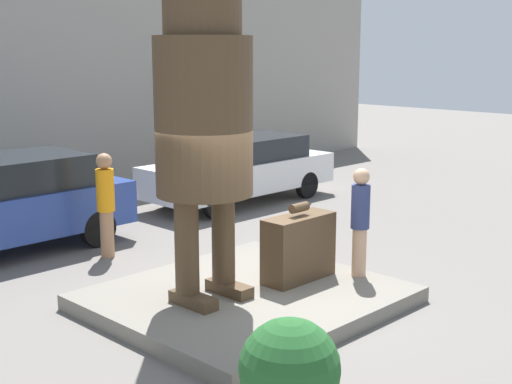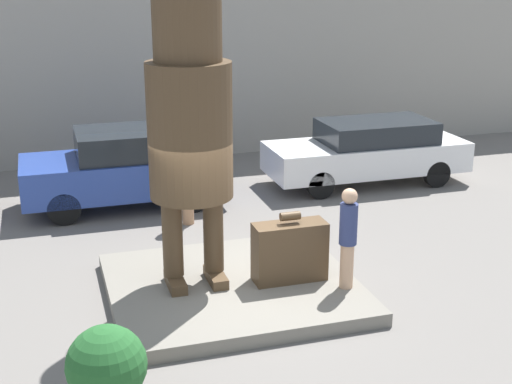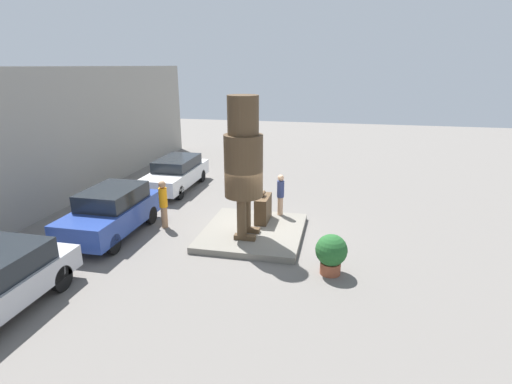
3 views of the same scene
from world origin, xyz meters
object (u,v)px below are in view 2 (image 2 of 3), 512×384
(giant_suitcase, at_px, (290,251))
(worker_hivis, at_px, (187,177))
(statue_figure, at_px, (189,111))
(parked_car_blue, at_px, (126,166))
(tourist, at_px, (348,234))
(parked_car_white, at_px, (369,150))
(planter_pot, at_px, (107,371))

(giant_suitcase, height_order, worker_hivis, worker_hivis)
(statue_figure, distance_m, parked_car_blue, 5.15)
(tourist, relative_size, worker_hivis, 0.90)
(giant_suitcase, relative_size, parked_car_white, 0.24)
(giant_suitcase, bearing_deg, tourist, -35.32)
(giant_suitcase, bearing_deg, parked_car_white, 53.09)
(statue_figure, height_order, parked_car_blue, statue_figure)
(statue_figure, height_order, giant_suitcase, statue_figure)
(worker_hivis, bearing_deg, giant_suitcase, -75.91)
(parked_car_blue, distance_m, parked_car_white, 5.71)
(statue_figure, relative_size, planter_pot, 3.89)
(parked_car_white, xyz_separation_m, planter_pot, (-6.92, -7.67, -0.13))
(planter_pot, height_order, worker_hivis, worker_hivis)
(tourist, height_order, parked_car_white, tourist)
(tourist, xyz_separation_m, worker_hivis, (-1.64, 4.09, -0.12))
(statue_figure, distance_m, tourist, 3.03)
(statue_figure, distance_m, parked_car_white, 7.38)
(worker_hivis, bearing_deg, tourist, -68.13)
(giant_suitcase, height_order, planter_pot, giant_suitcase)
(parked_car_blue, distance_m, planter_pot, 7.77)
(parked_car_white, relative_size, planter_pot, 3.93)
(parked_car_blue, distance_m, worker_hivis, 1.81)
(tourist, bearing_deg, giant_suitcase, 144.68)
(giant_suitcase, bearing_deg, planter_pot, -140.06)
(planter_pot, bearing_deg, giant_suitcase, 39.94)
(planter_pot, bearing_deg, parked_car_white, 47.95)
(statue_figure, bearing_deg, worker_hivis, 79.82)
(parked_car_white, bearing_deg, tourist, 61.37)
(giant_suitcase, distance_m, worker_hivis, 3.69)
(parked_car_blue, xyz_separation_m, planter_pot, (-1.21, -7.67, -0.21))
(statue_figure, relative_size, parked_car_white, 0.99)
(statue_figure, height_order, tourist, statue_figure)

